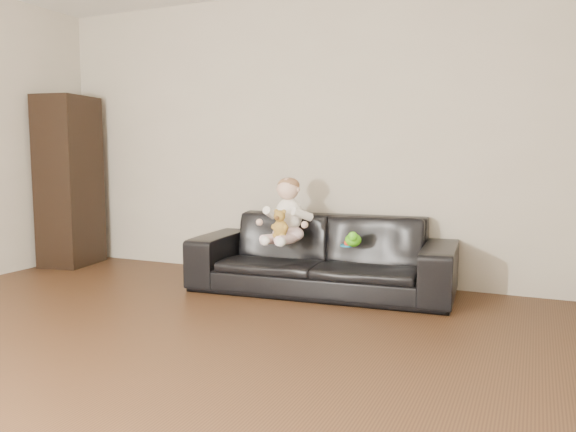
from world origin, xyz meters
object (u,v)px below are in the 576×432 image
at_px(baby, 287,214).
at_px(cabinet, 70,181).
at_px(sofa, 322,254).
at_px(toy_green, 353,240).
at_px(toy_rattle, 348,243).
at_px(teddy_bear, 280,224).
at_px(toy_blue_disc, 347,245).

bearing_deg(baby, cabinet, -169.09).
xyz_separation_m(sofa, toy_green, (0.30, -0.10, 0.15)).
bearing_deg(sofa, toy_rattle, -28.76).
bearing_deg(teddy_bear, cabinet, -158.60).
relative_size(sofa, teddy_bear, 9.63).
bearing_deg(teddy_bear, sofa, 77.03).
xyz_separation_m(sofa, teddy_bear, (-0.25, -0.28, 0.27)).
bearing_deg(teddy_bear, toy_rattle, 46.11).
distance_m(cabinet, teddy_bear, 2.56).
xyz_separation_m(cabinet, toy_rattle, (3.04, -0.16, -0.42)).
height_order(teddy_bear, toy_blue_disc, teddy_bear).
distance_m(teddy_bear, toy_blue_disc, 0.56).
bearing_deg(toy_rattle, sofa, 155.50).
bearing_deg(sofa, teddy_bear, -135.92).
height_order(toy_green, toy_blue_disc, toy_green).
distance_m(cabinet, toy_green, 3.10).
relative_size(cabinet, baby, 3.20).
bearing_deg(toy_blue_disc, sofa, 158.20).
height_order(cabinet, teddy_bear, cabinet).
distance_m(sofa, teddy_bear, 0.47).
height_order(teddy_bear, toy_rattle, teddy_bear).
xyz_separation_m(toy_green, toy_blue_disc, (-0.05, -0.00, -0.05)).
bearing_deg(toy_rattle, cabinet, 176.94).
xyz_separation_m(baby, toy_rattle, (0.52, -0.00, -0.21)).
relative_size(sofa, cabinet, 1.25).
xyz_separation_m(toy_green, toy_rattle, (-0.04, -0.02, -0.02)).
xyz_separation_m(teddy_bear, toy_blue_disc, (0.50, 0.18, -0.17)).
height_order(baby, toy_rattle, baby).
xyz_separation_m(cabinet, baby, (2.51, -0.16, -0.21)).
bearing_deg(cabinet, toy_green, -12.13).
bearing_deg(baby, sofa, 38.96).
height_order(sofa, toy_green, sofa).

